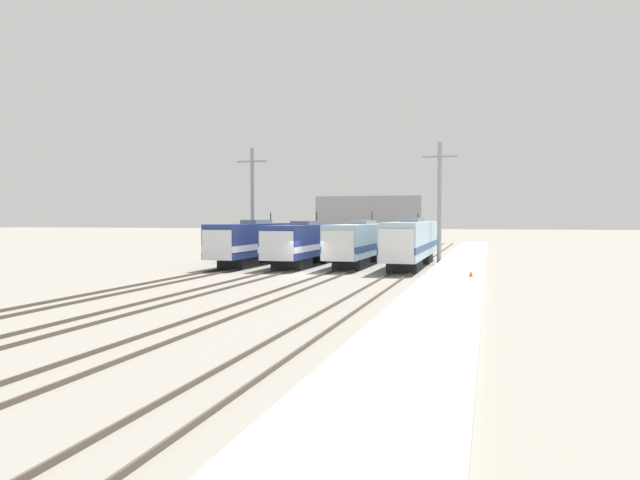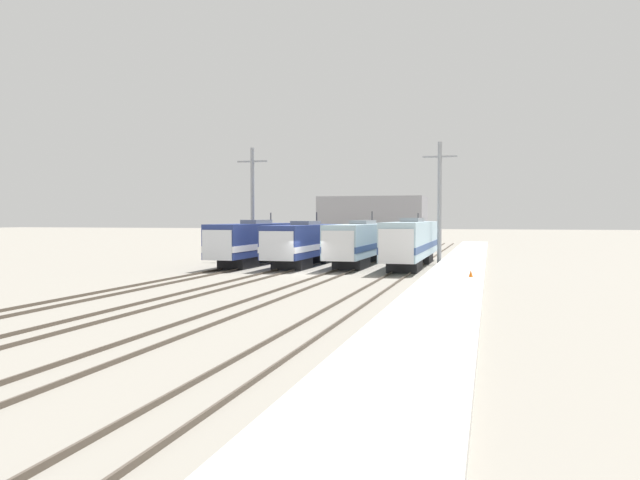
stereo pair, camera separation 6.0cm
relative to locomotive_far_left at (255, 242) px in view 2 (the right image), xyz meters
name	(u,v)px [view 2 (the right image)]	position (x,y,z in m)	size (l,w,h in m)	color
ground_plane	(306,274)	(7.02, -7.41, -2.12)	(400.00, 400.00, 0.00)	gray
rail_pair_far_left	(221,271)	(0.00, -7.41, -2.04)	(1.51, 120.00, 0.15)	#4C4238
rail_pair_center_left	(277,272)	(4.68, -7.41, -2.04)	(1.51, 120.00, 0.15)	#4C4238
rail_pair_center_right	(335,274)	(9.37, -7.41, -2.04)	(1.51, 120.00, 0.15)	#4C4238
rail_pair_far_right	(397,275)	(14.05, -7.41, -2.04)	(1.51, 120.00, 0.15)	#4C4238
locomotive_far_left	(255,242)	(0.00, 0.00, 0.00)	(2.75, 17.32, 4.78)	black
locomotive_center_left	(304,243)	(4.68, 0.03, -0.04)	(3.09, 16.20, 4.84)	black
locomotive_center_right	(362,242)	(9.37, 2.72, -0.02)	(2.84, 19.97, 4.92)	#232326
locomotive_far_right	(412,242)	(14.05, 1.25, 0.08)	(2.84, 19.79, 4.74)	#232326
catenary_tower_left	(252,203)	(-2.14, 4.93, 3.67)	(3.11, 0.39, 11.21)	gray
catenary_tower_right	(440,201)	(16.13, 4.93, 3.67)	(3.11, 0.39, 11.21)	gray
platform	(456,275)	(18.25, -7.41, -1.93)	(4.00, 120.00, 0.39)	beige
traffic_cone	(471,274)	(19.40, -10.90, -1.51)	(0.29, 0.29, 0.45)	orange
depot_building	(373,218)	(-3.47, 78.31, 2.28)	(21.86, 12.66, 8.79)	gray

